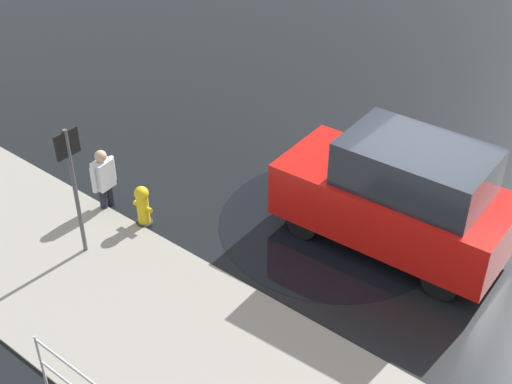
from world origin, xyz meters
The scene contains 6 objects.
ground_plane centered at (0.00, 0.00, 0.00)m, with size 60.00×60.00×0.00m, color black.
moving_hatchback centered at (0.32, 0.20, 1.03)m, with size 3.98×1.88×2.06m.
fire_hydrant centered at (4.07, 2.50, 0.40)m, with size 0.42×0.31×0.80m.
pedestrian centered at (4.98, 2.56, 0.68)m, with size 0.27×0.57×1.22m.
sign_post centered at (4.29, 3.66, 1.58)m, with size 0.07×0.44×2.40m.
puddle_patch centered at (1.43, 0.38, 0.00)m, with size 4.12×4.12×0.01m, color black.
Camera 1 is at (-3.87, 9.12, 7.85)m, focal length 50.00 mm.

